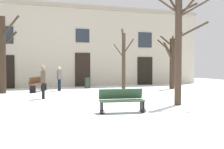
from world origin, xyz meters
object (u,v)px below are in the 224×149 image
at_px(tree_right_of_center, 2,53).
at_px(tree_left_of_center, 124,59).
at_px(streetlamp, 175,54).
at_px(person_crossing_plaza, 59,78).
at_px(tree_center, 178,45).
at_px(litter_bin, 87,83).
at_px(person_by_shop_door, 43,80).
at_px(tree_foreground, 171,60).
at_px(bench_near_lamp, 122,100).
at_px(bench_back_to_back_right, 37,84).

xyz_separation_m(tree_right_of_center, tree_left_of_center, (7.80, 0.10, -0.30)).
height_order(streetlamp, person_crossing_plaza, streetlamp).
distance_m(tree_center, streetlamp, 10.37).
relative_size(tree_center, litter_bin, 6.63).
bearing_deg(tree_right_of_center, tree_center, -45.81).
relative_size(person_crossing_plaza, person_by_shop_door, 0.95).
distance_m(tree_right_of_center, tree_foreground, 11.08).
bearing_deg(bench_near_lamp, litter_bin, 91.43).
height_order(tree_foreground, person_by_shop_door, tree_foreground).
bearing_deg(tree_center, bench_back_to_back_right, 123.85).
xyz_separation_m(tree_right_of_center, tree_center, (7.27, -7.48, 0.13)).
bearing_deg(tree_center, tree_foreground, 60.54).
height_order(tree_right_of_center, streetlamp, tree_right_of_center).
height_order(tree_foreground, person_crossing_plaza, tree_foreground).
height_order(tree_center, person_by_shop_door, tree_center).
distance_m(tree_foreground, person_crossing_plaza, 7.80).
distance_m(tree_foreground, streetlamp, 2.75).
bearing_deg(tree_foreground, person_by_shop_door, -163.40).
height_order(tree_left_of_center, person_by_shop_door, tree_left_of_center).
bearing_deg(person_by_shop_door, tree_left_of_center, 130.14).
bearing_deg(tree_foreground, litter_bin, 155.52).
relative_size(tree_left_of_center, person_crossing_plaza, 2.72).
height_order(tree_left_of_center, litter_bin, tree_left_of_center).
xyz_separation_m(bench_back_to_back_right, person_by_shop_door, (-0.01, -3.78, 0.44)).
bearing_deg(tree_right_of_center, tree_foreground, -4.04).
xyz_separation_m(tree_left_of_center, streetlamp, (4.87, 1.28, 0.45)).
bearing_deg(litter_bin, bench_near_lamp, -97.34).
height_order(litter_bin, person_crossing_plaza, person_crossing_plaza).
distance_m(tree_center, person_crossing_plaza, 8.90).
relative_size(litter_bin, person_by_shop_door, 0.48).
relative_size(tree_right_of_center, litter_bin, 5.65).
bearing_deg(bench_near_lamp, bench_back_to_back_right, 113.50).
bearing_deg(tree_foreground, bench_back_to_back_right, 173.06).
relative_size(tree_right_of_center, bench_near_lamp, 2.70).
distance_m(tree_right_of_center, person_crossing_plaza, 3.77).
relative_size(tree_center, person_by_shop_door, 3.21).
xyz_separation_m(litter_bin, bench_near_lamp, (-1.30, -10.07, 0.02)).
height_order(streetlamp, bench_back_to_back_right, streetlamp).
height_order(tree_foreground, litter_bin, tree_foreground).
relative_size(tree_right_of_center, bench_back_to_back_right, 2.62).
height_order(tree_right_of_center, person_crossing_plaza, tree_right_of_center).
bearing_deg(streetlamp, bench_back_to_back_right, -174.30).
distance_m(bench_near_lamp, person_by_shop_door, 5.44).
distance_m(streetlamp, person_crossing_plaza, 9.46).
relative_size(litter_bin, bench_back_to_back_right, 0.46).
distance_m(tree_left_of_center, person_crossing_plaza, 4.57).
bearing_deg(tree_center, bench_near_lamp, -162.91).
xyz_separation_m(tree_center, person_crossing_plaza, (-3.85, 7.85, -1.68)).
height_order(tree_left_of_center, person_crossing_plaza, tree_left_of_center).
relative_size(tree_left_of_center, person_by_shop_door, 2.57).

